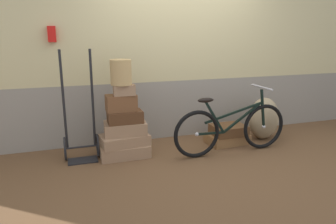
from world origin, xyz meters
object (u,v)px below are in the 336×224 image
Objects in this scene: bicycle at (231,129)px; suitcase_7 at (228,130)px; wicker_basket at (121,72)px; suitcase_3 at (125,117)px; suitcase_5 at (124,90)px; suitcase_1 at (125,140)px; suitcase_6 at (227,138)px; burlap_sack at (264,118)px; suitcase_4 at (121,103)px; luggage_trolley at (81,135)px; suitcase_0 at (124,150)px; suitcase_2 at (125,128)px.

suitcase_7 is at bearing 66.21° from bicycle.
suitcase_3 is at bearing -6.49° from wicker_basket.
suitcase_7 is (1.51, -0.00, -0.68)m from suitcase_5.
suitcase_6 is at bearing -4.86° from suitcase_1.
burlap_sack is (2.15, 0.04, 0.09)m from suitcase_1.
bicycle is (1.37, -0.33, -0.54)m from suitcase_5.
suitcase_4 is 0.27× the size of luggage_trolley.
suitcase_5 is 0.16× the size of bicycle.
luggage_trolley reaches higher than suitcase_4.
suitcase_0 is 1.54m from suitcase_6.
bicycle reaches higher than suitcase_6.
suitcase_2 is 0.93× the size of suitcase_6.
luggage_trolley is at bearing 167.78° from bicycle.
suitcase_5 reaches higher than suitcase_0.
luggage_trolley is at bearing 165.27° from suitcase_1.
suitcase_1 reaches higher than suitcase_6.
suitcase_4 is (-0.02, 0.04, 0.49)m from suitcase_1.
burlap_sack is at bearing 0.67° from suitcase_3.
bicycle reaches higher than suitcase_3.
suitcase_4 reaches higher than suitcase_3.
burlap_sack is at bearing -0.93° from luggage_trolley.
suitcase_7 is at bearing -3.54° from suitcase_4.
bicycle reaches higher than suitcase_4.
suitcase_2 is 1.12× the size of suitcase_7.
suitcase_5 is 1.72m from suitcase_6.
suitcase_0 is at bearing -8.76° from luggage_trolley.
suitcase_5 is 1.66m from suitcase_7.
suitcase_5 reaches higher than bicycle.
suitcase_2 is at bearing 88.74° from suitcase_5.
suitcase_1 is 1.54m from suitcase_6.
suitcase_7 is at bearing -0.72° from suitcase_3.
suitcase_6 is at bearing 68.16° from bicycle.
burlap_sack is at bearing 0.55° from wicker_basket.
suitcase_3 is at bearing -179.35° from burlap_sack.
wicker_basket is (0.01, -0.02, 0.40)m from suitcase_4.
suitcase_6 is at bearing -2.36° from suitcase_4.
suitcase_1 is 1.28× the size of suitcase_7.
suitcase_5 is (0.02, -0.00, 0.66)m from suitcase_1.
suitcase_0 is 1.03m from wicker_basket.
suitcase_6 is at bearing -1.53° from luggage_trolley.
suitcase_6 is 0.67m from burlap_sack.
suitcase_3 reaches higher than suitcase_2.
suitcase_0 is 1.67× the size of suitcase_4.
suitcase_5 is at bearing -36.55° from wicker_basket.
suitcase_3 is at bearing 176.12° from suitcase_6.
suitcase_1 is 1.96× the size of wicker_basket.
suitcase_5 is at bearing -51.76° from suitcase_4.
suitcase_0 is 1.54m from suitcase_7.
wicker_basket reaches higher than suitcase_5.
suitcase_3 is 0.58m from wicker_basket.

